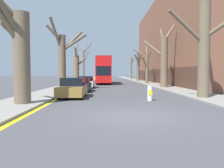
% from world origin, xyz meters
% --- Properties ---
extents(ground_plane, '(300.00, 300.00, 0.00)m').
position_xyz_m(ground_plane, '(0.00, 0.00, 0.00)').
color(ground_plane, '#424247').
extents(sidewalk_left, '(3.03, 120.00, 0.12)m').
position_xyz_m(sidewalk_left, '(-6.26, 50.00, 0.06)').
color(sidewalk_left, gray).
rests_on(sidewalk_left, ground).
extents(sidewalk_right, '(3.03, 120.00, 0.12)m').
position_xyz_m(sidewalk_right, '(6.26, 50.00, 0.06)').
color(sidewalk_right, gray).
rests_on(sidewalk_right, ground).
extents(building_facade_right, '(10.08, 41.18, 15.18)m').
position_xyz_m(building_facade_right, '(12.76, 30.14, 7.58)').
color(building_facade_right, brown).
rests_on(building_facade_right, ground).
extents(kerb_line_stripe, '(0.24, 120.00, 0.01)m').
position_xyz_m(kerb_line_stripe, '(-4.56, 50.00, 0.00)').
color(kerb_line_stripe, yellow).
rests_on(kerb_line_stripe, ground).
extents(street_tree_left_0, '(3.25, 2.49, 6.93)m').
position_xyz_m(street_tree_left_0, '(-6.07, 3.03, 3.28)').
color(street_tree_left_0, brown).
rests_on(street_tree_left_0, ground).
extents(street_tree_left_1, '(4.23, 2.60, 7.52)m').
position_xyz_m(street_tree_left_1, '(-5.85, 14.47, 3.46)').
color(street_tree_left_1, brown).
rests_on(street_tree_left_1, ground).
extents(street_tree_left_2, '(1.84, 3.24, 6.50)m').
position_xyz_m(street_tree_left_2, '(-5.81, 25.30, 2.68)').
color(street_tree_left_2, brown).
rests_on(street_tree_left_2, ground).
extents(street_tree_left_3, '(2.09, 3.56, 8.46)m').
position_xyz_m(street_tree_left_3, '(-5.82, 36.54, 3.75)').
color(street_tree_left_3, brown).
rests_on(street_tree_left_3, ground).
extents(street_tree_right_0, '(5.30, 4.65, 6.74)m').
position_xyz_m(street_tree_right_0, '(5.69, 5.95, 3.65)').
color(street_tree_right_0, brown).
rests_on(street_tree_right_0, ground).
extents(street_tree_right_1, '(3.92, 2.58, 7.87)m').
position_xyz_m(street_tree_right_1, '(5.84, 17.38, 3.47)').
color(street_tree_right_1, brown).
rests_on(street_tree_right_1, ground).
extents(street_tree_right_2, '(2.85, 3.52, 6.73)m').
position_xyz_m(street_tree_right_2, '(5.77, 28.45, 3.01)').
color(street_tree_right_2, brown).
rests_on(street_tree_right_2, ground).
extents(street_tree_right_3, '(3.13, 3.35, 7.32)m').
position_xyz_m(street_tree_right_3, '(5.95, 39.24, 3.19)').
color(street_tree_right_3, brown).
rests_on(street_tree_right_3, ground).
extents(street_tree_right_4, '(5.21, 4.69, 7.57)m').
position_xyz_m(street_tree_right_4, '(5.83, 51.95, 3.71)').
color(street_tree_right_4, brown).
rests_on(street_tree_right_4, ground).
extents(double_decker_bus, '(2.48, 11.06, 4.45)m').
position_xyz_m(double_decker_bus, '(-1.57, 28.72, 2.52)').
color(double_decker_bus, red).
rests_on(double_decker_bus, ground).
extents(parked_car_0, '(1.84, 4.15, 1.47)m').
position_xyz_m(parked_car_0, '(-3.65, 7.28, 0.69)').
color(parked_car_0, olive).
rests_on(parked_car_0, ground).
extents(parked_car_1, '(1.83, 3.91, 1.32)m').
position_xyz_m(parked_car_1, '(-3.65, 12.48, 0.63)').
color(parked_car_1, black).
rests_on(parked_car_1, ground).
extents(parked_car_2, '(1.88, 3.95, 1.42)m').
position_xyz_m(parked_car_2, '(-3.65, 17.78, 0.67)').
color(parked_car_2, silver).
rests_on(parked_car_2, ground).
extents(traffic_bollard, '(0.32, 0.33, 0.98)m').
position_xyz_m(traffic_bollard, '(1.72, 5.02, 0.49)').
color(traffic_bollard, white).
rests_on(traffic_bollard, ground).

